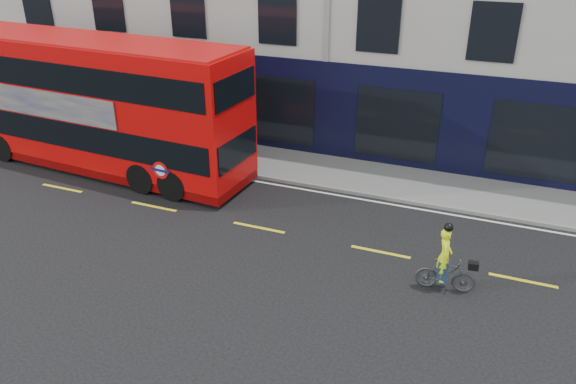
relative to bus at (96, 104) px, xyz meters
The scene contains 7 objects.
ground 9.07m from the bus, 25.91° to the right, with size 120.00×120.00×0.00m, color black.
pavement 8.65m from the bus, 19.09° to the left, with size 60.00×3.00×0.12m, color slate.
kerb 8.30m from the bus, ahead, with size 60.00×0.12×0.13m, color slate.
road_edge_line 8.28m from the bus, ahead, with size 58.00×0.10×0.01m, color silver.
lane_dashes 8.55m from the bus, 16.37° to the right, with size 58.00×0.12×0.01m, color yellow, non-canonical shape.
bus is the anchor object (origin of this frame).
cyclist 14.37m from the bus, 14.31° to the right, with size 1.61×0.63×2.02m.
Camera 1 is at (6.69, -12.82, 9.00)m, focal length 35.00 mm.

